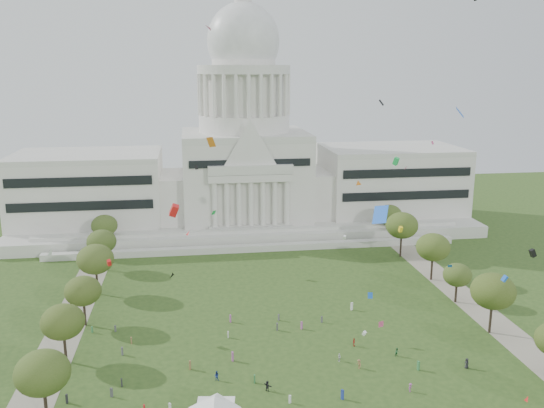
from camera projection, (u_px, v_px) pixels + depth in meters
name	position (u px, v px, depth m)	size (l,w,h in m)	color
ground	(308.00, 391.00, 103.06)	(400.00, 400.00, 0.00)	#2E491C
capitol	(245.00, 165.00, 207.29)	(160.00, 64.50, 91.30)	beige
path_left	(64.00, 334.00, 125.29)	(8.00, 160.00, 0.04)	gray
path_right	(478.00, 308.00, 138.60)	(8.00, 160.00, 0.04)	gray
row_tree_l_1	(42.00, 373.00, 92.02)	(8.86, 8.86, 12.59)	black
row_tree_l_2	(63.00, 322.00, 111.51)	(8.42, 8.42, 11.97)	black
row_tree_r_2	(493.00, 291.00, 123.74)	(9.55, 9.55, 13.58)	black
row_tree_l_3	(83.00, 291.00, 127.71)	(8.12, 8.12, 11.55)	black
row_tree_r_3	(457.00, 275.00, 140.79)	(7.01, 7.01, 9.98)	black
row_tree_l_4	(95.00, 259.00, 145.25)	(9.29, 9.29, 13.21)	black
row_tree_r_4	(433.00, 247.00, 155.31)	(9.19, 9.19, 13.06)	black
row_tree_l_5	(102.00, 242.00, 163.22)	(8.33, 8.33, 11.85)	black
row_tree_r_5	(402.00, 225.00, 174.39)	(9.82, 9.82, 13.96)	black
row_tree_l_6	(104.00, 225.00, 180.48)	(8.19, 8.19, 11.64)	black
row_tree_r_6	(389.00, 215.00, 192.33)	(8.42, 8.42, 11.97)	black
event_tent	(215.00, 402.00, 93.29)	(9.81, 9.81, 4.86)	#4C4C4C
person_0	(467.00, 363.00, 110.82)	(1.01, 0.65, 2.06)	#26262B
person_2	(397.00, 352.00, 115.47)	(0.88, 0.54, 1.81)	#33723F
person_3	(359.00, 364.00, 110.71)	(1.23, 0.63, 1.90)	olive
person_4	(339.00, 357.00, 113.55)	(0.98, 0.53, 1.67)	silver
person_5	(267.00, 386.00, 103.01)	(1.83, 0.72, 1.97)	#26262B
person_8	(217.00, 376.00, 106.59)	(0.91, 0.56, 1.87)	navy
person_9	(410.00, 387.00, 102.82)	(1.07, 0.55, 1.65)	#994C8C
person_10	(354.00, 342.00, 119.64)	(1.04, 0.57, 1.78)	#B21E1E
distant_crowd	(232.00, 353.00, 115.28)	(64.95, 37.29, 1.95)	#26262B
kite_swarm	(328.00, 217.00, 108.01)	(82.28, 103.70, 65.28)	#E54C8C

